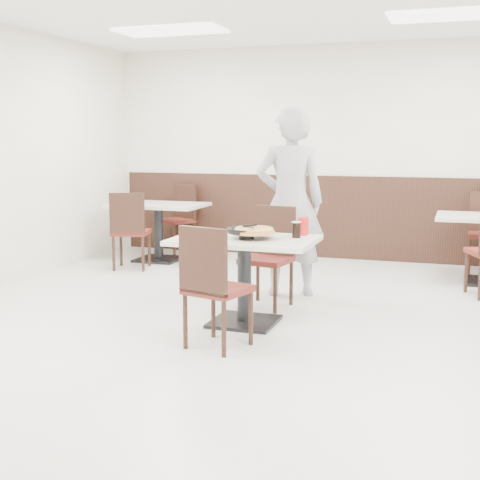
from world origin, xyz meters
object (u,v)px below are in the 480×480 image
(pizza, at_px, (254,232))
(red_cup, at_px, (303,226))
(chair_near, at_px, (218,286))
(main_table, at_px, (244,281))
(bg_table_left, at_px, (158,232))
(pizza_pan, at_px, (251,233))
(bg_chair_left_near, at_px, (131,230))
(diner_person, at_px, (290,202))
(chair_far, at_px, (266,258))
(cola_glass, at_px, (296,230))
(bg_chair_left_far, at_px, (175,219))
(side_plate, at_px, (197,238))

(pizza, relative_size, red_cup, 2.21)
(chair_near, xyz_separation_m, red_cup, (0.42, 1.01, 0.35))
(main_table, xyz_separation_m, bg_table_left, (-2.01, 2.52, 0.00))
(main_table, height_order, pizza_pan, pizza_pan)
(main_table, relative_size, bg_chair_left_near, 1.26)
(main_table, bearing_deg, pizza_pan, 14.48)
(diner_person, bearing_deg, pizza, 68.82)
(bg_table_left, bearing_deg, chair_far, -43.11)
(cola_glass, relative_size, bg_table_left, 0.11)
(diner_person, distance_m, bg_chair_left_far, 2.95)
(side_plate, relative_size, bg_table_left, 0.17)
(cola_glass, xyz_separation_m, bg_table_left, (-2.43, 2.36, -0.44))
(bg_chair_left_far, bearing_deg, pizza, 149.03)
(pizza_pan, relative_size, bg_table_left, 0.26)
(bg_table_left, bearing_deg, red_cup, -41.83)
(chair_far, height_order, red_cup, chair_far)
(chair_near, relative_size, pizza, 2.69)
(side_plate, bearing_deg, chair_far, 64.39)
(main_table, distance_m, chair_near, 0.69)
(cola_glass, bearing_deg, chair_far, 130.95)
(red_cup, bearing_deg, chair_near, -112.43)
(chair_near, relative_size, bg_chair_left_near, 1.00)
(chair_far, relative_size, bg_chair_left_near, 1.00)
(main_table, height_order, chair_far, chair_far)
(pizza, distance_m, bg_table_left, 3.33)
(side_plate, bearing_deg, cola_glass, 22.78)
(pizza_pan, bearing_deg, red_cup, 39.30)
(pizza_pan, xyz_separation_m, cola_glass, (0.36, 0.14, 0.02))
(pizza, relative_size, bg_chair_left_far, 0.37)
(pizza, bearing_deg, side_plate, -162.36)
(bg_chair_left_far, bearing_deg, side_plate, 141.90)
(bg_chair_left_near, bearing_deg, chair_near, -65.23)
(bg_chair_left_near, xyz_separation_m, bg_chair_left_far, (0.04, 1.23, 0.00))
(bg_chair_left_far, bearing_deg, red_cup, 156.36)
(diner_person, bearing_deg, pizza_pan, 66.73)
(cola_glass, xyz_separation_m, diner_person, (-0.32, 1.02, 0.14))
(chair_near, height_order, bg_chair_left_near, same)
(pizza, distance_m, bg_chair_left_far, 3.84)
(main_table, distance_m, side_plate, 0.56)
(bg_chair_left_far, bearing_deg, pizza_pan, 148.81)
(pizza_pan, bearing_deg, bg_table_left, 129.51)
(pizza_pan, distance_m, cola_glass, 0.39)
(side_plate, height_order, bg_table_left, side_plate)
(main_table, xyz_separation_m, side_plate, (-0.36, -0.17, 0.38))
(side_plate, bearing_deg, main_table, 25.02)
(pizza, relative_size, bg_chair_left_near, 0.37)
(bg_table_left, bearing_deg, side_plate, -58.46)
(side_plate, xyz_separation_m, bg_chair_left_near, (-1.72, 2.08, -0.28))
(main_table, distance_m, chair_far, 0.63)
(chair_near, height_order, red_cup, chair_near)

